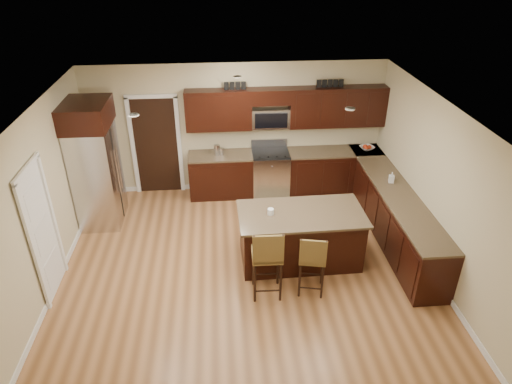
{
  "coord_description": "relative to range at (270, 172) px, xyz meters",
  "views": [
    {
      "loc": [
        -0.34,
        -6.02,
        4.81
      ],
      "look_at": [
        0.2,
        0.4,
        1.17
      ],
      "focal_mm": 32.0,
      "sensor_mm": 36.0,
      "label": 1
    }
  ],
  "objects": [
    {
      "name": "floor",
      "position": [
        -0.68,
        -2.45,
        -0.47
      ],
      "size": [
        6.0,
        6.0,
        0.0
      ],
      "primitive_type": "plane",
      "color": "#A26D40",
      "rests_on": "ground"
    },
    {
      "name": "ceiling",
      "position": [
        -0.68,
        -2.45,
        2.23
      ],
      "size": [
        6.0,
        6.0,
        0.0
      ],
      "primitive_type": "plane",
      "rotation": [
        3.14,
        0.0,
        0.0
      ],
      "color": "silver",
      "rests_on": "wall_back"
    },
    {
      "name": "wall_back",
      "position": [
        -0.68,
        0.3,
        0.88
      ],
      "size": [
        6.0,
        0.0,
        6.0
      ],
      "primitive_type": "plane",
      "rotation": [
        1.57,
        0.0,
        0.0
      ],
      "color": "#C3B68D",
      "rests_on": "floor"
    },
    {
      "name": "wall_left",
      "position": [
        -3.68,
        -2.45,
        0.88
      ],
      "size": [
        0.0,
        5.5,
        5.5
      ],
      "primitive_type": "plane",
      "rotation": [
        1.57,
        0.0,
        1.57
      ],
      "color": "#C3B68D",
      "rests_on": "floor"
    },
    {
      "name": "wall_right",
      "position": [
        2.32,
        -2.45,
        0.88
      ],
      "size": [
        0.0,
        5.5,
        5.5
      ],
      "primitive_type": "plane",
      "rotation": [
        1.57,
        0.0,
        -1.57
      ],
      "color": "#C3B68D",
      "rests_on": "floor"
    },
    {
      "name": "base_cabinets",
      "position": [
        1.22,
        -1.01,
        -0.01
      ],
      "size": [
        4.02,
        3.96,
        0.92
      ],
      "color": "black",
      "rests_on": "floor"
    },
    {
      "name": "upper_cabinets",
      "position": [
        0.36,
        0.13,
        1.37
      ],
      "size": [
        4.0,
        0.33,
        0.8
      ],
      "color": "black",
      "rests_on": "wall_back"
    },
    {
      "name": "range",
      "position": [
        0.0,
        0.0,
        0.0
      ],
      "size": [
        0.76,
        0.64,
        1.11
      ],
      "color": "silver",
      "rests_on": "floor"
    },
    {
      "name": "microwave",
      "position": [
        0.0,
        0.15,
        1.15
      ],
      "size": [
        0.76,
        0.31,
        0.4
      ],
      "primitive_type": "cube",
      "color": "silver",
      "rests_on": "upper_cabinets"
    },
    {
      "name": "doorway",
      "position": [
        -2.33,
        0.28,
        0.56
      ],
      "size": [
        0.85,
        0.03,
        2.06
      ],
      "primitive_type": "cube",
      "color": "black",
      "rests_on": "floor"
    },
    {
      "name": "pantry_door",
      "position": [
        -3.66,
        -2.75,
        0.55
      ],
      "size": [
        0.03,
        0.8,
        2.04
      ],
      "primitive_type": "cube",
      "color": "white",
      "rests_on": "floor"
    },
    {
      "name": "letter_decor",
      "position": [
        0.22,
        0.13,
        1.82
      ],
      "size": [
        2.2,
        0.03,
        0.15
      ],
      "primitive_type": null,
      "color": "black",
      "rests_on": "upper_cabinets"
    },
    {
      "name": "island",
      "position": [
        0.23,
        -2.35,
        -0.04
      ],
      "size": [
        2.05,
        1.11,
        0.92
      ],
      "rotation": [
        0.0,
        0.0,
        0.02
      ],
      "color": "black",
      "rests_on": "floor"
    },
    {
      "name": "stool_left",
      "position": [
        -0.41,
        -3.2,
        0.27
      ],
      "size": [
        0.46,
        0.46,
        1.19
      ],
      "rotation": [
        0.0,
        0.0,
        -0.02
      ],
      "color": "brown",
      "rests_on": "floor"
    },
    {
      "name": "stool_mid",
      "position": [
        0.26,
        -3.19,
        0.18
      ],
      "size": [
        0.47,
        0.47,
        1.05
      ],
      "rotation": [
        0.0,
        0.0,
        -0.21
      ],
      "color": "brown",
      "rests_on": "floor"
    },
    {
      "name": "refrigerator",
      "position": [
        -3.3,
        -0.8,
        0.73
      ],
      "size": [
        0.79,
        1.02,
        2.35
      ],
      "color": "silver",
      "rests_on": "floor"
    },
    {
      "name": "floor_mat",
      "position": [
        0.12,
        -0.55,
        -0.47
      ],
      "size": [
        1.0,
        0.75,
        0.01
      ],
      "primitive_type": "cube",
      "rotation": [
        0.0,
        0.0,
        0.16
      ],
      "color": "brown",
      "rests_on": "floor"
    },
    {
      "name": "fruit_bowl",
      "position": [
        2.02,
        -0.0,
        0.48
      ],
      "size": [
        0.35,
        0.35,
        0.07
      ],
      "primitive_type": "imported",
      "rotation": [
        0.0,
        0.0,
        0.29
      ],
      "color": "silver",
      "rests_on": "base_cabinets"
    },
    {
      "name": "soap_bottle",
      "position": [
        2.02,
        -1.46,
        0.55
      ],
      "size": [
        0.11,
        0.11,
        0.2
      ],
      "primitive_type": "imported",
      "rotation": [
        0.0,
        0.0,
        -0.25
      ],
      "color": "#B2B2B2",
      "rests_on": "base_cabinets"
    },
    {
      "name": "canister_tall",
      "position": [
        -1.09,
        -0.0,
        0.56
      ],
      "size": [
        0.12,
        0.12,
        0.22
      ],
      "primitive_type": "cylinder",
      "color": "silver",
      "rests_on": "base_cabinets"
    },
    {
      "name": "canister_short",
      "position": [
        -1.01,
        -0.0,
        0.52
      ],
      "size": [
        0.11,
        0.11,
        0.15
      ],
      "primitive_type": "cylinder",
      "color": "silver",
      "rests_on": "base_cabinets"
    },
    {
      "name": "island_jar",
      "position": [
        -0.27,
        -2.35,
        0.5
      ],
      "size": [
        0.1,
        0.1,
        0.1
      ],
      "primitive_type": "cylinder",
      "color": "white",
      "rests_on": "island"
    }
  ]
}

